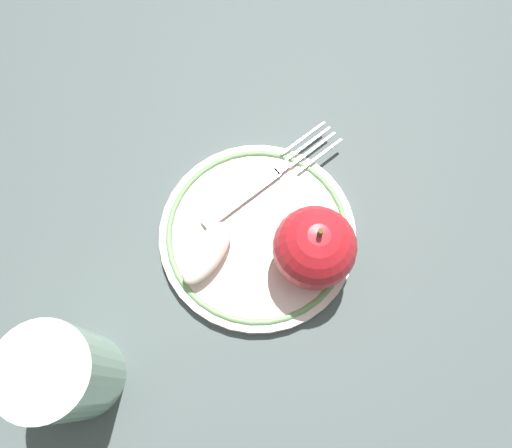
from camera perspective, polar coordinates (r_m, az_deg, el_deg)
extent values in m
plane|color=#444F4F|center=(0.50, 1.45, 0.09)|extent=(2.00, 2.00, 0.00)
cylinder|color=silver|center=(0.49, 0.00, -1.11)|extent=(0.19, 0.19, 0.01)
torus|color=#6D9C62|center=(0.48, 0.00, -0.89)|extent=(0.18, 0.18, 0.01)
sphere|color=red|center=(0.44, 6.70, -2.69)|extent=(0.07, 0.07, 0.07)
cylinder|color=brown|center=(0.40, 7.34, -1.03)|extent=(0.00, 0.00, 0.01)
ellipsoid|color=#F1DDCA|center=(0.47, -5.63, -3.28)|extent=(0.04, 0.07, 0.02)
cube|color=silver|center=(0.49, -1.86, 2.84)|extent=(0.03, 0.09, 0.00)
cube|color=silver|center=(0.51, 3.04, 6.46)|extent=(0.01, 0.02, 0.00)
cube|color=silver|center=(0.52, 7.16, 7.87)|extent=(0.02, 0.06, 0.00)
cube|color=silver|center=(0.52, 6.57, 8.50)|extent=(0.02, 0.06, 0.00)
cube|color=silver|center=(0.52, 5.99, 9.11)|extent=(0.02, 0.06, 0.00)
cube|color=silver|center=(0.52, 5.41, 9.72)|extent=(0.02, 0.06, 0.00)
cylinder|color=#B5E6C7|center=(0.45, -21.05, -15.66)|extent=(0.08, 0.08, 0.10)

